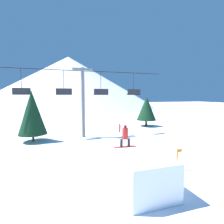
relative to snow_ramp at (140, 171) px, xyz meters
name	(u,v)px	position (x,y,z in m)	size (l,w,h in m)	color
ground_plane	(153,179)	(1.27, 0.72, -0.97)	(220.00, 220.00, 0.00)	white
mountain_ridge	(69,82)	(1.27, 73.55, 10.16)	(77.34, 77.34, 22.27)	silver
snow_ramp	(140,171)	(0.00, 0.00, 0.00)	(2.57, 3.91, 1.95)	white
snowboarder	(125,136)	(-0.31, 1.36, 1.65)	(1.37, 0.36, 1.36)	#B22D2D
chairlift	(83,96)	(-1.16, 12.76, 4.04)	(20.69, 0.44, 8.36)	slate
pine_tree_near	(32,113)	(-6.78, 12.43, 2.23)	(3.02, 3.02, 5.62)	#4C3823
pine_tree_far	(146,108)	(9.90, 17.34, 1.97)	(3.18, 3.18, 4.88)	#4C3823
trail_marker	(177,159)	(3.45, 1.29, -0.18)	(0.41, 0.10, 1.48)	orange
distant_skier	(120,128)	(4.00, 14.01, -0.31)	(0.24, 0.24, 1.23)	black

